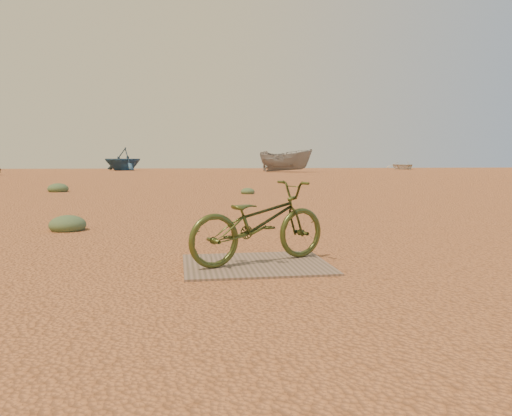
{
  "coord_description": "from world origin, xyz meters",
  "views": [
    {
      "loc": [
        -0.92,
        -4.54,
        1.08
      ],
      "look_at": [
        -0.14,
        0.44,
        0.59
      ],
      "focal_mm": 35.0,
      "sensor_mm": 36.0,
      "label": 1
    }
  ],
  "objects": [
    {
      "name": "boat_far_right",
      "position": [
        24.65,
        49.51,
        0.44
      ],
      "size": [
        3.62,
        4.67,
        0.89
      ],
      "primitive_type": "imported",
      "rotation": [
        0.0,
        0.0,
        -0.14
      ],
      "color": "silver",
      "rests_on": "ground"
    },
    {
      "name": "boat_far_left",
      "position": [
        -6.41,
        48.08,
        1.17
      ],
      "size": [
        5.88,
        5.88,
        2.35
      ],
      "primitive_type": "imported",
      "rotation": [
        0.0,
        0.0,
        -0.79
      ],
      "color": "#2D5378",
      "rests_on": "ground"
    },
    {
      "name": "kale_c",
      "position": [
        -4.94,
        13.19,
        0.0
      ],
      "size": [
        0.69,
        0.69,
        0.38
      ],
      "primitive_type": "ellipsoid",
      "color": "#58754C",
      "rests_on": "ground"
    },
    {
      "name": "kale_b",
      "position": [
        1.28,
        11.18,
        0.0
      ],
      "size": [
        0.45,
        0.45,
        0.25
      ],
      "primitive_type": "ellipsoid",
      "color": "#58754C",
      "rests_on": "ground"
    },
    {
      "name": "kale_a",
      "position": [
        -2.61,
        3.42,
        0.0
      ],
      "size": [
        0.55,
        0.55,
        0.3
      ],
      "primitive_type": "ellipsoid",
      "color": "#58754C",
      "rests_on": "ground"
    },
    {
      "name": "ground",
      "position": [
        0.0,
        0.0,
        0.0
      ],
      "size": [
        120.0,
        120.0,
        0.0
      ],
      "primitive_type": "plane",
      "color": "#BC7041",
      "rests_on": "ground"
    },
    {
      "name": "boat_mid_right",
      "position": [
        8.58,
        39.05,
        1.01
      ],
      "size": [
        5.27,
        4.79,
        2.01
      ],
      "primitive_type": "imported",
      "rotation": [
        0.0,
        0.0,
        0.89
      ],
      "color": "gray",
      "rests_on": "ground"
    },
    {
      "name": "bicycle",
      "position": [
        -0.1,
        0.49,
        0.44
      ],
      "size": [
        1.69,
        1.13,
        0.84
      ],
      "primitive_type": "imported",
      "rotation": [
        0.0,
        0.0,
        1.97
      ],
      "color": "#3E4B1E",
      "rests_on": "plywood_board"
    },
    {
      "name": "plywood_board",
      "position": [
        -0.14,
        0.44,
        0.01
      ],
      "size": [
        1.48,
        1.2,
        0.02
      ],
      "primitive_type": "cube",
      "color": "#7F6456",
      "rests_on": "ground"
    }
  ]
}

